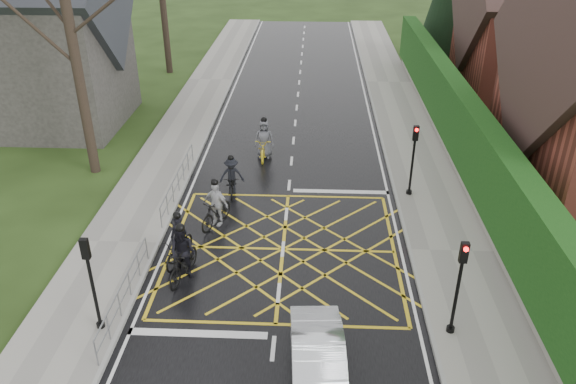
# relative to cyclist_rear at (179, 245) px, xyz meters

# --- Properties ---
(ground) EXTENTS (120.00, 120.00, 0.00)m
(ground) POSITION_rel_cyclist_rear_xyz_m (3.53, 0.85, -0.62)
(ground) COLOR black
(ground) RESTS_ON ground
(road) EXTENTS (9.00, 80.00, 0.01)m
(road) POSITION_rel_cyclist_rear_xyz_m (3.53, 0.85, -0.62)
(road) COLOR black
(road) RESTS_ON ground
(sidewalk_right) EXTENTS (3.00, 80.00, 0.15)m
(sidewalk_right) POSITION_rel_cyclist_rear_xyz_m (9.53, 0.85, -0.55)
(sidewalk_right) COLOR gray
(sidewalk_right) RESTS_ON ground
(sidewalk_left) EXTENTS (3.00, 80.00, 0.15)m
(sidewalk_left) POSITION_rel_cyclist_rear_xyz_m (-2.47, 0.85, -0.55)
(sidewalk_left) COLOR gray
(sidewalk_left) RESTS_ON ground
(stone_wall) EXTENTS (0.50, 38.00, 0.70)m
(stone_wall) POSITION_rel_cyclist_rear_xyz_m (11.28, 6.85, -0.27)
(stone_wall) COLOR slate
(stone_wall) RESTS_ON ground
(hedge) EXTENTS (0.90, 38.00, 2.80)m
(hedge) POSITION_rel_cyclist_rear_xyz_m (11.28, 6.85, 1.48)
(hedge) COLOR #0F360E
(hedge) RESTS_ON stone_wall
(house_far) EXTENTS (9.80, 8.80, 10.30)m
(house_far) POSITION_rel_cyclist_rear_xyz_m (18.29, 18.85, 3.74)
(house_far) COLOR brown
(house_far) RESTS_ON ground
(church) EXTENTS (8.80, 7.80, 11.00)m
(church) POSITION_rel_cyclist_rear_xyz_m (-10.00, 12.85, 4.31)
(church) COLOR #2D2B28
(church) RESTS_ON ground
(railing_south) EXTENTS (0.05, 5.04, 1.03)m
(railing_south) POSITION_rel_cyclist_rear_xyz_m (-1.12, -2.65, 0.16)
(railing_south) COLOR slate
(railing_south) RESTS_ON ground
(railing_north) EXTENTS (0.05, 6.04, 1.03)m
(railing_north) POSITION_rel_cyclist_rear_xyz_m (-1.12, 4.85, 0.17)
(railing_north) COLOR slate
(railing_north) RESTS_ON ground
(traffic_light_ne) EXTENTS (0.24, 0.31, 3.21)m
(traffic_light_ne) POSITION_rel_cyclist_rear_xyz_m (8.63, 5.04, 1.04)
(traffic_light_ne) COLOR black
(traffic_light_ne) RESTS_ON ground
(traffic_light_se) EXTENTS (0.24, 0.31, 3.21)m
(traffic_light_se) POSITION_rel_cyclist_rear_xyz_m (8.63, -3.36, 1.04)
(traffic_light_se) COLOR black
(traffic_light_se) RESTS_ON ground
(traffic_light_sw) EXTENTS (0.24, 0.31, 3.21)m
(traffic_light_sw) POSITION_rel_cyclist_rear_xyz_m (-1.57, -3.65, 1.04)
(traffic_light_sw) COLOR black
(traffic_light_sw) RESTS_ON ground
(cyclist_rear) EXTENTS (1.12, 2.08, 1.92)m
(cyclist_rear) POSITION_rel_cyclist_rear_xyz_m (0.00, 0.00, 0.00)
(cyclist_rear) COLOR black
(cyclist_rear) RESTS_ON ground
(cyclist_back) EXTENTS (1.06, 2.14, 2.06)m
(cyclist_back) POSITION_rel_cyclist_rear_xyz_m (0.34, -0.96, 0.16)
(cyclist_back) COLOR black
(cyclist_back) RESTS_ON ground
(cyclist_mid) EXTENTS (1.12, 1.88, 1.77)m
(cyclist_mid) POSITION_rel_cyclist_rear_xyz_m (1.14, 5.01, 0.02)
(cyclist_mid) COLOR black
(cyclist_mid) RESTS_ON ground
(cyclist_front) EXTENTS (1.32, 2.00, 1.96)m
(cyclist_front) POSITION_rel_cyclist_rear_xyz_m (0.89, 2.43, 0.10)
(cyclist_front) COLOR black
(cyclist_front) RESTS_ON ground
(cyclist_lead) EXTENTS (0.93, 2.12, 2.06)m
(cyclist_lead) POSITION_rel_cyclist_rear_xyz_m (2.20, 8.71, 0.09)
(cyclist_lead) COLOR yellow
(cyclist_lead) RESTS_ON ground
(car) EXTENTS (1.65, 4.05, 1.31)m
(car) POSITION_rel_cyclist_rear_xyz_m (4.79, -5.29, 0.03)
(car) COLOR silver
(car) RESTS_ON ground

